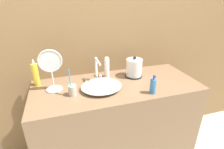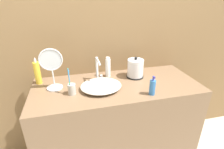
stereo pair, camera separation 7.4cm
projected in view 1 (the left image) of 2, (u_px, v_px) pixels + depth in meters
wall_back at (106, 27)px, 1.58m from camera, size 6.00×0.04×2.60m
vanity_counter at (116, 125)px, 1.67m from camera, size 1.41×0.59×0.87m
sink_basin at (101, 86)px, 1.40m from camera, size 0.33×0.29×0.06m
faucet at (97, 68)px, 1.50m from camera, size 0.06×0.17×0.21m
electric_kettle at (134, 68)px, 1.61m from camera, size 0.16×0.16×0.20m
toothbrush_cup at (72, 90)px, 1.31m from camera, size 0.06×0.06×0.21m
lotion_bottle at (153, 86)px, 1.33m from camera, size 0.05×0.05×0.15m
shampoo_bottle at (107, 67)px, 1.60m from camera, size 0.05×0.05×0.19m
mouthwash_bottle at (36, 74)px, 1.43m from camera, size 0.05×0.05×0.24m
vanity_mirror at (51, 69)px, 1.33m from camera, size 0.18×0.13×0.34m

